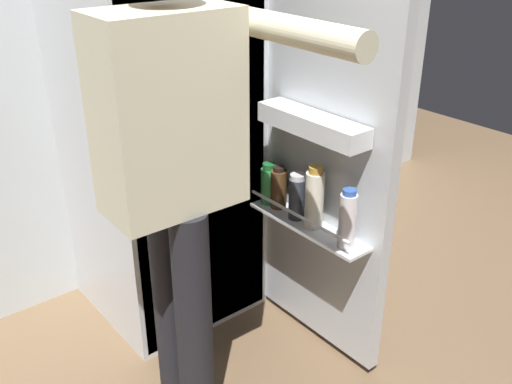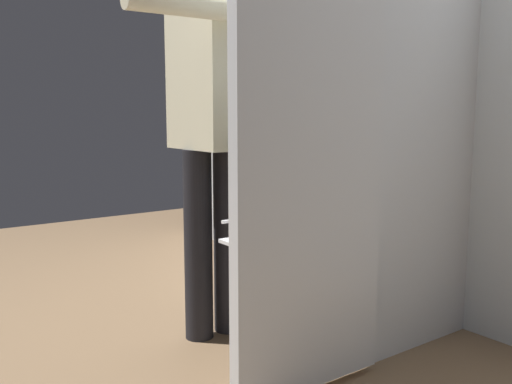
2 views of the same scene
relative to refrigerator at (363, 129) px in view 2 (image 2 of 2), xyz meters
The scene contains 4 objects.
ground_plane 1.03m from the refrigerator, 92.83° to the right, with size 6.47×6.47×0.00m, color brown.
kitchen_wall 0.60m from the refrigerator, 93.48° to the left, with size 4.40×0.10×2.65m, color silver.
refrigerator is the anchor object (origin of this frame).
person 0.65m from the refrigerator, 119.27° to the right, with size 0.51×0.72×1.62m.
Camera 2 is at (1.67, -1.24, 0.95)m, focal length 38.43 mm.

